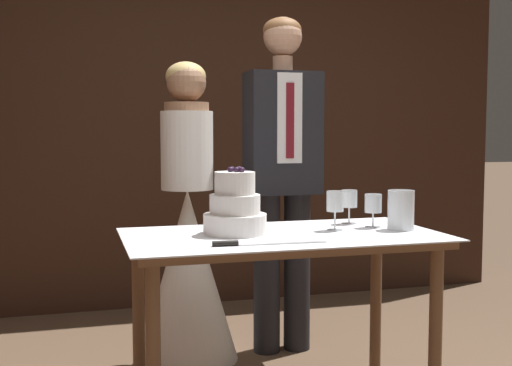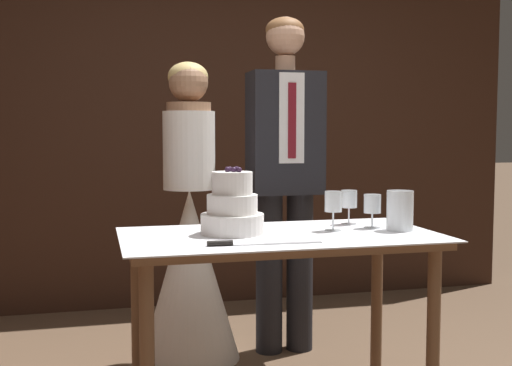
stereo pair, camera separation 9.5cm
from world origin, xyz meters
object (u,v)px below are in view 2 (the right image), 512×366
(cake_knife, at_px, (243,243))
(bride, at_px, (190,251))
(tiered_cake, at_px, (232,209))
(cake_table, at_px, (279,258))
(wine_glass_middle, at_px, (349,201))
(groom, at_px, (285,166))
(hurricane_candle, at_px, (400,211))
(wine_glass_near, at_px, (372,205))
(wine_glass_far, at_px, (333,204))

(cake_knife, height_order, bride, bride)
(tiered_cake, relative_size, bride, 0.18)
(cake_table, bearing_deg, wine_glass_middle, 26.06)
(wine_glass_middle, bearing_deg, bride, 137.45)
(bride, distance_m, groom, 0.70)
(cake_table, bearing_deg, cake_knife, -133.00)
(wine_glass_middle, height_order, hurricane_candle, hurricane_candle)
(bride, bearing_deg, groom, -0.05)
(tiered_cake, xyz_separation_m, groom, (0.46, 0.75, 0.14))
(cake_knife, relative_size, wine_glass_near, 2.95)
(tiered_cake, relative_size, wine_glass_middle, 1.78)
(hurricane_candle, relative_size, groom, 0.09)
(wine_glass_far, bearing_deg, bride, 123.88)
(cake_knife, distance_m, hurricane_candle, 0.79)
(cake_knife, xyz_separation_m, wine_glass_near, (0.67, 0.28, 0.10))
(cake_table, distance_m, wine_glass_far, 0.34)
(tiered_cake, bearing_deg, hurricane_candle, -7.12)
(tiered_cake, xyz_separation_m, wine_glass_far, (0.45, -0.03, 0.01))
(wine_glass_middle, relative_size, hurricane_candle, 0.91)
(tiered_cake, distance_m, wine_glass_middle, 0.61)
(bride, xyz_separation_m, groom, (0.54, -0.00, 0.45))
(groom, bearing_deg, tiered_cake, -121.54)
(wine_glass_middle, bearing_deg, cake_knife, -145.37)
(tiered_cake, bearing_deg, wine_glass_far, -3.81)
(cake_table, relative_size, bride, 0.84)
(bride, height_order, groom, groom)
(wine_glass_far, distance_m, groom, 0.79)
(cake_knife, distance_m, groom, 1.17)
(hurricane_candle, xyz_separation_m, groom, (-0.28, 0.84, 0.16))
(cake_knife, bearing_deg, wine_glass_middle, 37.80)
(hurricane_candle, bearing_deg, groom, 108.26)
(wine_glass_middle, bearing_deg, wine_glass_far, -130.57)
(wine_glass_near, height_order, hurricane_candle, hurricane_candle)
(groom, bearing_deg, hurricane_candle, -71.74)
(hurricane_candle, bearing_deg, bride, 134.01)
(hurricane_candle, height_order, bride, bride)
(tiered_cake, distance_m, bride, 0.82)
(tiered_cake, distance_m, wine_glass_near, 0.65)
(wine_glass_near, bearing_deg, hurricane_candle, -45.36)
(cake_table, relative_size, wine_glass_near, 8.76)
(cake_table, height_order, cake_knife, cake_knife)
(cake_table, height_order, groom, groom)
(wine_glass_near, distance_m, wine_glass_far, 0.20)
(wine_glass_far, bearing_deg, wine_glass_near, 8.31)
(wine_glass_middle, height_order, wine_glass_far, wine_glass_far)
(cake_table, height_order, hurricane_candle, hurricane_candle)
(cake_knife, relative_size, groom, 0.24)
(cake_knife, xyz_separation_m, bride, (-0.06, 1.04, -0.22))
(groom, bearing_deg, bride, 179.95)
(wine_glass_far, relative_size, groom, 0.09)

